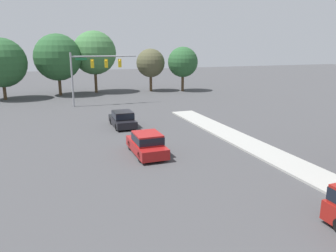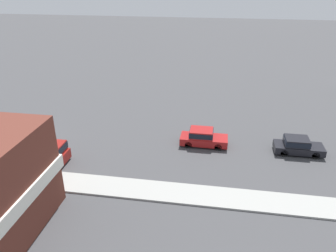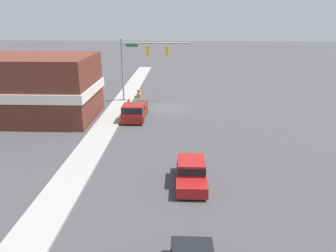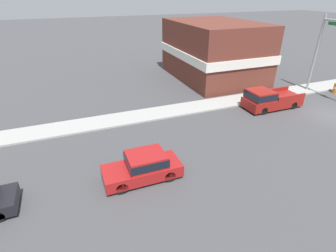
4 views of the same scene
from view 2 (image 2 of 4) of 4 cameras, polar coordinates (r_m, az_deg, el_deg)
ground_plane at (r=34.46m, az=-24.38°, el=-2.46°), size 200.00×200.00×0.00m
car_lead at (r=30.60m, az=6.08°, el=-1.92°), size 1.86×4.36×1.57m
car_second_ahead at (r=31.28m, az=21.65°, el=-3.15°), size 1.81×4.23×1.48m
pickup_truck_parked at (r=29.58m, az=-21.24°, el=-4.46°), size 2.14×5.30×1.81m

